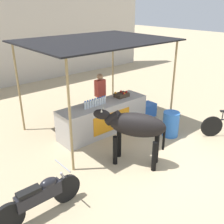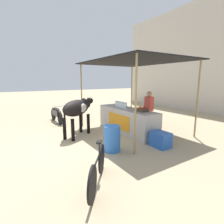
% 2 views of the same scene
% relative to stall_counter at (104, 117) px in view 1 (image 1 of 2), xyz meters
% --- Properties ---
extents(ground_plane, '(60.00, 60.00, 0.00)m').
position_rel_stall_counter_xyz_m(ground_plane, '(0.00, -2.20, -0.48)').
color(ground_plane, tan).
extents(building_wall_far, '(16.00, 0.50, 7.00)m').
position_rel_stall_counter_xyz_m(building_wall_far, '(0.00, 6.89, 3.02)').
color(building_wall_far, beige).
rests_on(building_wall_far, ground).
extents(stall_counter, '(3.00, 0.82, 0.96)m').
position_rel_stall_counter_xyz_m(stall_counter, '(0.00, 0.00, 0.00)').
color(stall_counter, '#B2ADA8').
rests_on(stall_counter, ground).
extents(stall_awning, '(4.20, 3.20, 2.82)m').
position_rel_stall_counter_xyz_m(stall_awning, '(0.00, 0.30, 2.22)').
color(stall_awning, black).
rests_on(stall_awning, ground).
extents(water_bottle_row, '(0.79, 0.07, 0.25)m').
position_rel_stall_counter_xyz_m(water_bottle_row, '(-0.35, -0.05, 0.59)').
color(water_bottle_row, silver).
rests_on(water_bottle_row, stall_counter).
extents(fruit_crate, '(0.44, 0.32, 0.18)m').
position_rel_stall_counter_xyz_m(fruit_crate, '(0.80, 0.05, 0.55)').
color(fruit_crate, '#3F3326').
rests_on(fruit_crate, stall_counter).
extents(vendor_behind_counter, '(0.34, 0.22, 1.65)m').
position_rel_stall_counter_xyz_m(vendor_behind_counter, '(0.47, 0.75, 0.37)').
color(vendor_behind_counter, '#383842').
rests_on(vendor_behind_counter, ground).
extents(cooler_box, '(0.60, 0.44, 0.48)m').
position_rel_stall_counter_xyz_m(cooler_box, '(1.90, -0.10, -0.24)').
color(cooler_box, blue).
rests_on(cooler_box, ground).
extents(water_barrel, '(0.49, 0.49, 0.77)m').
position_rel_stall_counter_xyz_m(water_barrel, '(1.36, -1.56, -0.09)').
color(water_barrel, blue).
rests_on(water_barrel, ground).
extents(cow, '(1.29, 1.73, 1.44)m').
position_rel_stall_counter_xyz_m(cow, '(-0.55, -1.86, 0.55)').
color(cow, black).
rests_on(cow, ground).
extents(motorcycle_parked, '(1.80, 0.55, 0.90)m').
position_rel_stall_counter_xyz_m(motorcycle_parked, '(-3.15, -1.98, -0.05)').
color(motorcycle_parked, black).
rests_on(motorcycle_parked, ground).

